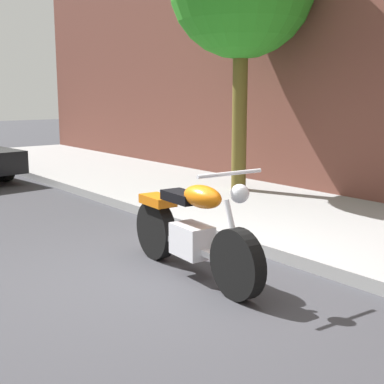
{
  "coord_description": "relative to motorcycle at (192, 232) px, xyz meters",
  "views": [
    {
      "loc": [
        4.19,
        -2.95,
        1.86
      ],
      "look_at": [
        0.07,
        0.26,
        0.87
      ],
      "focal_mm": 50.33,
      "sensor_mm": 36.0,
      "label": 1
    }
  ],
  "objects": [
    {
      "name": "ground_plane",
      "position": [
        -0.07,
        -0.26,
        -0.46
      ],
      "size": [
        60.0,
        60.0,
        0.0
      ],
      "primitive_type": "plane",
      "color": "#38383D"
    },
    {
      "name": "sidewalk",
      "position": [
        -0.07,
        2.59,
        -0.39
      ],
      "size": [
        24.5,
        3.13,
        0.14
      ],
      "primitive_type": "cube",
      "color": "gray",
      "rests_on": "ground"
    },
    {
      "name": "motorcycle",
      "position": [
        0.0,
        0.0,
        0.0
      ],
      "size": [
        2.12,
        0.7,
        1.15
      ],
      "color": "black",
      "rests_on": "ground"
    }
  ]
}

